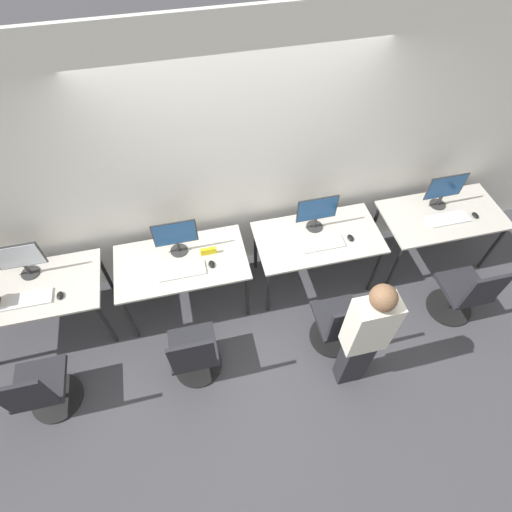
{
  "coord_description": "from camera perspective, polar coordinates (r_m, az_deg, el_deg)",
  "views": [
    {
      "loc": [
        -0.52,
        -2.1,
        3.91
      ],
      "look_at": [
        0.0,
        0.14,
        0.9
      ],
      "focal_mm": 28.0,
      "sensor_mm": 36.0,
      "label": 1
    }
  ],
  "objects": [
    {
      "name": "desk_right",
      "position": [
        4.24,
        8.79,
        2.1
      ],
      "size": [
        1.3,
        0.71,
        0.75
      ],
      "color": "#BCB7AD",
      "rests_on": "ground_plane"
    },
    {
      "name": "keyboard_far_right",
      "position": [
        4.76,
        25.74,
        4.79
      ],
      "size": [
        0.45,
        0.17,
        0.02
      ],
      "color": "silver",
      "rests_on": "desk_far_right"
    },
    {
      "name": "office_chair_left",
      "position": [
        3.9,
        -8.75,
        -13.87
      ],
      "size": [
        0.48,
        0.48,
        0.89
      ],
      "color": "black",
      "rests_on": "ground_plane"
    },
    {
      "name": "monitor_far_left",
      "position": [
        4.27,
        -30.68,
        -0.36
      ],
      "size": [
        0.42,
        0.17,
        0.41
      ],
      "color": "#2D2D2D",
      "rests_on": "desk_far_left"
    },
    {
      "name": "desk_far_right",
      "position": [
        4.85,
        24.94,
        4.85
      ],
      "size": [
        1.3,
        0.71,
        0.75
      ],
      "color": "#BCB7AD",
      "rests_on": "ground_plane"
    },
    {
      "name": "monitor_far_right",
      "position": [
        4.73,
        25.38,
        8.59
      ],
      "size": [
        0.42,
        0.17,
        0.41
      ],
      "color": "#2D2D2D",
      "rests_on": "desk_far_right"
    },
    {
      "name": "keyboard_far_left",
      "position": [
        4.24,
        -29.94,
        -5.41
      ],
      "size": [
        0.45,
        0.17,
        0.02
      ],
      "color": "silver",
      "rests_on": "desk_far_left"
    },
    {
      "name": "monitor_left",
      "position": [
        3.92,
        -11.42,
        2.81
      ],
      "size": [
        0.42,
        0.17,
        0.41
      ],
      "color": "#2D2D2D",
      "rests_on": "desk_left"
    },
    {
      "name": "keyboard_left",
      "position": [
        3.92,
        -10.52,
        -2.12
      ],
      "size": [
        0.45,
        0.17,
        0.02
      ],
      "color": "silver",
      "rests_on": "desk_left"
    },
    {
      "name": "desk_far_left",
      "position": [
        4.37,
        -29.33,
        -4.67
      ],
      "size": [
        1.3,
        0.71,
        0.75
      ],
      "color": "#BCB7AD",
      "rests_on": "ground_plane"
    },
    {
      "name": "mouse_left",
      "position": [
        3.92,
        -6.37,
        -1.16
      ],
      "size": [
        0.06,
        0.09,
        0.03
      ],
      "color": "black",
      "rests_on": "desk_left"
    },
    {
      "name": "office_chair_far_right",
      "position": [
        4.7,
        27.54,
        -4.94
      ],
      "size": [
        0.48,
        0.48,
        0.89
      ],
      "color": "black",
      "rests_on": "ground_plane"
    },
    {
      "name": "office_chair_right",
      "position": [
        4.08,
        11.79,
        -9.7
      ],
      "size": [
        0.48,
        0.48,
        0.89
      ],
      "color": "black",
      "rests_on": "ground_plane"
    },
    {
      "name": "ground_plane",
      "position": [
        4.46,
        0.41,
        -8.44
      ],
      "size": [
        20.0,
        20.0,
        0.0
      ],
      "primitive_type": "plane",
      "color": "#3D3D42"
    },
    {
      "name": "office_chair_far_left",
      "position": [
        4.2,
        -28.27,
        -16.67
      ],
      "size": [
        0.48,
        0.48,
        0.89
      ],
      "color": "black",
      "rests_on": "ground_plane"
    },
    {
      "name": "desk_left",
      "position": [
        4.06,
        -10.54,
        -1.41
      ],
      "size": [
        1.3,
        0.71,
        0.75
      ],
      "color": "#BCB7AD",
      "rests_on": "ground_plane"
    },
    {
      "name": "person_right",
      "position": [
        3.52,
        15.29,
        -11.02
      ],
      "size": [
        0.36,
        0.21,
        1.57
      ],
      "color": "#232328",
      "rests_on": "ground_plane"
    },
    {
      "name": "monitor_right",
      "position": [
        4.1,
        8.69,
        6.27
      ],
      "size": [
        0.42,
        0.17,
        0.41
      ],
      "color": "#2D2D2D",
      "rests_on": "desk_right"
    },
    {
      "name": "mouse_right",
      "position": [
        4.22,
        13.34,
        2.55
      ],
      "size": [
        0.06,
        0.09,
        0.03
      ],
      "color": "black",
      "rests_on": "desk_right"
    },
    {
      "name": "wall_back",
      "position": [
        3.89,
        -2.35,
        12.46
      ],
      "size": [
        12.0,
        0.05,
        2.8
      ],
      "color": "silver",
      "rests_on": "ground_plane"
    },
    {
      "name": "placard_left",
      "position": [
        3.99,
        -6.8,
        0.69
      ],
      "size": [
        0.16,
        0.03,
        0.08
      ],
      "color": "yellow",
      "rests_on": "desk_left"
    },
    {
      "name": "mouse_far_left",
      "position": [
        4.12,
        -26.21,
        -5.08
      ],
      "size": [
        0.06,
        0.09,
        0.03
      ],
      "color": "black",
      "rests_on": "desk_far_left"
    },
    {
      "name": "keyboard_right",
      "position": [
        4.12,
        9.4,
        1.72
      ],
      "size": [
        0.45,
        0.17,
        0.02
      ],
      "color": "silver",
      "rests_on": "desk_right"
    },
    {
      "name": "mouse_far_right",
      "position": [
        4.92,
        28.84,
        5.12
      ],
      "size": [
        0.06,
        0.09,
        0.03
      ],
      "color": "black",
      "rests_on": "desk_far_right"
    }
  ]
}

